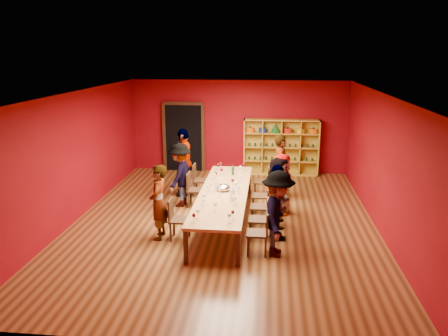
{
  "coord_description": "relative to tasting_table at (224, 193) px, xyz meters",
  "views": [
    {
      "loc": [
        1.01,
        -9.58,
        3.92
      ],
      "look_at": [
        -0.06,
        0.59,
        1.15
      ],
      "focal_mm": 35.0,
      "sensor_mm": 36.0,
      "label": 1
    }
  ],
  "objects": [
    {
      "name": "wine_glass_19",
      "position": [
        -0.31,
        0.03,
        0.2
      ],
      "size": [
        0.08,
        0.08,
        0.21
      ],
      "color": "silver",
      "rests_on": "tasting_table"
    },
    {
      "name": "doorway",
      "position": [
        -1.8,
        4.43,
        0.42
      ],
      "size": [
        1.4,
        0.17,
        2.3
      ],
      "color": "black",
      "rests_on": "ground"
    },
    {
      "name": "wine_glass_1",
      "position": [
        -0.34,
        -0.83,
        0.21
      ],
      "size": [
        0.09,
        0.09,
        0.22
      ],
      "color": "silver",
      "rests_on": "tasting_table"
    },
    {
      "name": "wine_glass_8",
      "position": [
        0.26,
        1.69,
        0.18
      ],
      "size": [
        0.07,
        0.07,
        0.18
      ],
      "color": "silver",
      "rests_on": "tasting_table"
    },
    {
      "name": "wine_glass_0",
      "position": [
        -0.37,
        -1.95,
        0.19
      ],
      "size": [
        0.08,
        0.08,
        0.19
      ],
      "color": "silver",
      "rests_on": "tasting_table"
    },
    {
      "name": "person_left_4",
      "position": [
        -1.3,
        1.86,
        0.24
      ],
      "size": [
        0.53,
        1.11,
        1.88
      ],
      "primitive_type": "imported",
      "rotation": [
        0.0,
        0.0,
        -1.55
      ],
      "color": "silver",
      "rests_on": "ground"
    },
    {
      "name": "chair_person_right_2",
      "position": [
        0.91,
        -0.09,
        -0.2
      ],
      "size": [
        0.42,
        0.42,
        0.89
      ],
      "color": "black",
      "rests_on": "ground"
    },
    {
      "name": "chair_person_left_3",
      "position": [
        -0.91,
        0.99,
        -0.2
      ],
      "size": [
        0.42,
        0.42,
        0.89
      ],
      "color": "black",
      "rests_on": "ground"
    },
    {
      "name": "wine_glass_10",
      "position": [
        0.17,
        0.41,
        0.19
      ],
      "size": [
        0.08,
        0.08,
        0.19
      ],
      "color": "silver",
      "rests_on": "tasting_table"
    },
    {
      "name": "tasting_table",
      "position": [
        0.0,
        0.0,
        0.0
      ],
      "size": [
        1.1,
        4.5,
        0.75
      ],
      "color": "#B4824B",
      "rests_on": "ground"
    },
    {
      "name": "chair_person_left_4",
      "position": [
        -0.91,
        1.86,
        -0.2
      ],
      "size": [
        0.42,
        0.42,
        0.89
      ],
      "color": "black",
      "rests_on": "ground"
    },
    {
      "name": "room_shell",
      "position": [
        0.0,
        0.0,
        0.8
      ],
      "size": [
        7.1,
        9.1,
        3.04
      ],
      "color": "#512E15",
      "rests_on": "ground"
    },
    {
      "name": "wine_glass_14",
      "position": [
        0.3,
        -1.9,
        0.2
      ],
      "size": [
        0.08,
        0.08,
        0.21
      ],
      "color": "silver",
      "rests_on": "tasting_table"
    },
    {
      "name": "person_right_3",
      "position": [
        1.35,
        0.7,
        0.06
      ],
      "size": [
        0.56,
        0.81,
        1.51
      ],
      "primitive_type": "imported",
      "rotation": [
        0.0,
        0.0,
        1.34
      ],
      "color": "#5989B8",
      "rests_on": "ground"
    },
    {
      "name": "chair_person_right_4",
      "position": [
        0.91,
        1.9,
        -0.2
      ],
      "size": [
        0.42,
        0.42,
        0.89
      ],
      "color": "black",
      "rests_on": "ground"
    },
    {
      "name": "wine_glass_16",
      "position": [
        -0.05,
        -0.37,
        0.21
      ],
      "size": [
        0.09,
        0.09,
        0.21
      ],
      "color": "silver",
      "rests_on": "tasting_table"
    },
    {
      "name": "wine_glass_13",
      "position": [
        -0.34,
        1.75,
        0.21
      ],
      "size": [
        0.09,
        0.09,
        0.21
      ],
      "color": "silver",
      "rests_on": "tasting_table"
    },
    {
      "name": "wine_glass_11",
      "position": [
        -0.3,
        -1.05,
        0.18
      ],
      "size": [
        0.07,
        0.07,
        0.18
      ],
      "color": "silver",
      "rests_on": "tasting_table"
    },
    {
      "name": "wine_glass_17",
      "position": [
        -0.36,
        -0.13,
        0.19
      ],
      "size": [
        0.07,
        0.07,
        0.19
      ],
      "color": "silver",
      "rests_on": "tasting_table"
    },
    {
      "name": "person_left_1",
      "position": [
        -1.28,
        -1.07,
        0.11
      ],
      "size": [
        0.45,
        0.61,
        1.63
      ],
      "primitive_type": "imported",
      "rotation": [
        0.0,
        0.0,
        -1.54
      ],
      "color": "silver",
      "rests_on": "ground"
    },
    {
      "name": "wine_glass_18",
      "position": [
        0.28,
        -0.81,
        0.2
      ],
      "size": [
        0.08,
        0.08,
        0.2
      ],
      "color": "silver",
      "rests_on": "tasting_table"
    },
    {
      "name": "wine_glass_4",
      "position": [
        -0.04,
        -1.3,
        0.19
      ],
      "size": [
        0.08,
        0.08,
        0.19
      ],
      "color": "silver",
      "rests_on": "tasting_table"
    },
    {
      "name": "wine_glass_9",
      "position": [
        0.3,
        1.08,
        0.19
      ],
      "size": [
        0.08,
        0.08,
        0.19
      ],
      "color": "silver",
      "rests_on": "tasting_table"
    },
    {
      "name": "wine_glass_20",
      "position": [
        -0.31,
        0.96,
        0.2
      ],
      "size": [
        0.08,
        0.08,
        0.2
      ],
      "color": "silver",
      "rests_on": "tasting_table"
    },
    {
      "name": "person_right_2",
      "position": [
        1.25,
        -0.09,
        0.11
      ],
      "size": [
        0.43,
        1.5,
        1.61
      ],
      "primitive_type": "imported",
      "rotation": [
        0.0,
        0.0,
        1.57
      ],
      "color": "silver",
      "rests_on": "ground"
    },
    {
      "name": "wine_glass_3",
      "position": [
        0.35,
        -0.12,
        0.19
      ],
      "size": [
        0.08,
        0.08,
        0.19
      ],
      "color": "silver",
      "rests_on": "tasting_table"
    },
    {
      "name": "chair_person_right_3",
      "position": [
        0.91,
        0.7,
        -0.2
      ],
      "size": [
        0.42,
        0.42,
        0.89
      ],
      "color": "black",
      "rests_on": "ground"
    },
    {
      "name": "wine_glass_2",
      "position": [
        -0.29,
        1.85,
        0.21
      ],
      "size": [
        0.09,
        0.09,
        0.22
      ],
      "color": "silver",
      "rests_on": "tasting_table"
    },
    {
      "name": "person_right_1",
      "position": [
        1.2,
        -0.87,
        0.12
      ],
      "size": [
        0.74,
        1.06,
        1.65
      ],
      "primitive_type": "imported",
      "rotation": [
        0.0,
        0.0,
        1.91
      ],
      "color": "#131836",
      "rests_on": "ground"
    },
    {
      "name": "chair_person_right_0",
      "position": [
        0.91,
        -1.6,
        -0.2
      ],
      "size": [
        0.42,
        0.42,
        0.89
      ],
      "color": "black",
      "rests_on": "ground"
    },
    {
      "name": "wine_glass_15",
      "position": [
        -0.2,
        1.34,
        0.19
      ],
      "size": [
        0.08,
        0.08,
        0.19
      ],
      "color": "silver",
      "rests_on": "tasting_table"
    },
    {
      "name": "carafe_b",
      "position": [
        0.24,
        -0.59,
        0.18
      ],
      "size": [
        0.14,
        0.14,
        0.29
      ],
      "color": "silver",
      "rests_on": "tasting_table"
    },
    {
      "name": "chair_person_right_1",
      "position": [
        0.91,
        -0.87,
        -0.2
      ],
      "size": [
        0.42,
        0.42,
        0.89
      ],
      "color": "black",
      "rests_on": "ground"
    },
    {
      "name": "carafe_a",
      "position": [
        -0.17,
        0.05,
        0.17
      ],
      "size": [
        0.13,
        0.13,
        0.27
      ],
      "color": "silver",
      "rests_on": "tasting_table"
    },
    {
      "name": "wine_glass_22",
      "position": [
        0.35,
        -1.68,
        0.18
      ],
      "size": [
        0.07,
        0.07,
        0.18
      ],
      "color": "silver",
      "rests_on": "tasting_table"
    },
    {
      "name": "wine_bottle",
      "position": [
        0.09,
        1.41,
        0.16
      ],
      "size": [
        0.08,
        0.08,
        0.28
      ],
      "color": "#133418",
      "rests_on": "tasting_table"
    },
    {
      "name": "wine_glass_21",
      "position": [
        0.34,
        1.82,
        0.21
      ],
      "size": [
        0.09,
        0.09,
        0.21
      ],
      "color": "silver",
      "rests_on": "tasting_table"
    },
    {
      "name": "wine_glass_6",
      "position": [
        -0.32,
        -1.73,
        0.19
      ],
      "size": [
        0.08,
        0.08,
        0.2
      ],
      "color": "silver",
      "rests_on": "tasting_table"
    },
    {
      "name": "person_right_4",
      "position": [
        1.35,
        1.9,
        0.18
      ],
      "size": [
        0.49,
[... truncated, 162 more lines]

